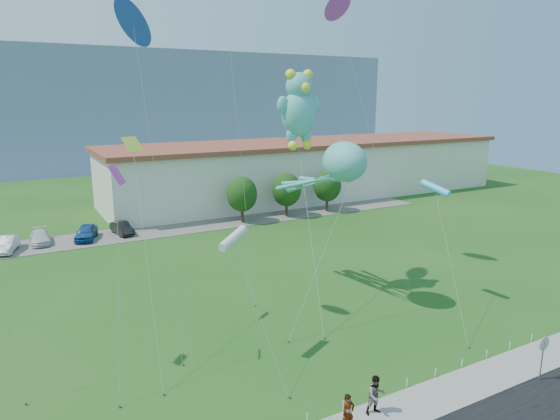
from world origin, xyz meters
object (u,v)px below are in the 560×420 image
object	(u,v)px
stop_sign	(543,348)
parked_car_white	(40,237)
warehouse	(312,168)
teddy_bear_kite	(299,108)
parked_car_black	(122,228)
octopus_kite	(333,171)
pedestrian_right	(376,395)
parked_car_silver	(7,244)
parked_car_blue	(86,232)
pedestrian_left	(348,413)

from	to	relation	value
stop_sign	parked_car_white	xyz separation A→B (m)	(-21.05, 40.05, -1.17)
warehouse	teddy_bear_kite	world-z (taller)	teddy_bear_kite
stop_sign	parked_car_white	bearing A→B (deg)	117.73
parked_car_black	octopus_kite	distance (m)	28.68
pedestrian_right	parked_car_silver	bearing A→B (deg)	121.93
pedestrian_right	parked_car_white	xyz separation A→B (m)	(-11.64, 38.18, -0.35)
warehouse	parked_car_blue	bearing A→B (deg)	-165.05
pedestrian_left	parked_car_white	distance (m)	39.76
warehouse	parked_car_black	world-z (taller)	warehouse
parked_car_silver	octopus_kite	bearing A→B (deg)	-35.90
stop_sign	octopus_kite	bearing A→B (deg)	104.56
parked_car_blue	octopus_kite	size ratio (longest dim) A/B	0.38
parked_car_white	parked_car_black	xyz separation A→B (m)	(7.98, -0.44, 0.02)
teddy_bear_kite	pedestrian_right	bearing A→B (deg)	-107.24
stop_sign	pedestrian_left	xyz separation A→B (m)	(-11.28, 1.51, -0.89)
pedestrian_right	parked_car_blue	world-z (taller)	pedestrian_right
pedestrian_right	stop_sign	bearing A→B (deg)	-1.04
stop_sign	pedestrian_right	distance (m)	9.64
stop_sign	parked_car_black	world-z (taller)	stop_sign
parked_car_black	teddy_bear_kite	xyz separation A→B (m)	(8.21, -23.08, 13.03)
parked_car_silver	teddy_bear_kite	distance (m)	31.94
pedestrian_left	pedestrian_right	bearing A→B (deg)	9.90
warehouse	parked_car_blue	distance (m)	34.56
warehouse	pedestrian_right	world-z (taller)	warehouse
stop_sign	parked_car_blue	world-z (taller)	stop_sign
warehouse	teddy_bear_kite	distance (m)	39.40
pedestrian_right	octopus_kite	bearing A→B (deg)	74.75
parked_car_silver	stop_sign	bearing A→B (deg)	-43.69
pedestrian_right	teddy_bear_kite	distance (m)	19.93
pedestrian_left	pedestrian_right	world-z (taller)	pedestrian_right
stop_sign	pedestrian_right	world-z (taller)	stop_sign
pedestrian_right	pedestrian_left	bearing A→B (deg)	-158.78
teddy_bear_kite	octopus_kite	bearing A→B (deg)	-64.10
parked_car_white	teddy_bear_kite	bearing A→B (deg)	-53.54
parked_car_blue	parked_car_black	bearing A→B (deg)	23.62
parked_car_white	parked_car_blue	bearing A→B (deg)	-7.53
parked_car_white	octopus_kite	world-z (taller)	octopus_kite
octopus_kite	teddy_bear_kite	size ratio (longest dim) A/B	0.71
pedestrian_right	parked_car_black	distance (m)	37.92
pedestrian_left	parked_car_white	bearing A→B (deg)	103.11
warehouse	pedestrian_right	size ratio (longest dim) A/B	32.16
parked_car_white	teddy_bear_kite	size ratio (longest dim) A/B	0.27
stop_sign	parked_car_silver	size ratio (longest dim) A/B	0.57
stop_sign	octopus_kite	distance (m)	16.38
parked_car_white	parked_car_silver	bearing A→B (deg)	-151.44
parked_car_white	pedestrian_right	bearing A→B (deg)	-71.14
parked_car_blue	parked_car_silver	bearing A→B (deg)	-154.69
octopus_kite	pedestrian_right	bearing A→B (deg)	-115.46
pedestrian_right	parked_car_silver	distance (m)	39.49
pedestrian_right	parked_car_blue	xyz separation A→B (m)	(-7.32, 37.46, -0.23)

